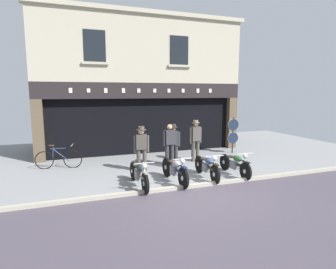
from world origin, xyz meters
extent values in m
cube|color=gray|center=(0.00, 5.00, -0.04)|extent=(21.62, 10.00, 0.08)
cube|color=#ABA492|center=(0.00, 0.08, 0.01)|extent=(21.62, 0.16, 0.18)
cube|color=black|center=(0.00, 7.30, 1.30)|extent=(8.85, 4.00, 2.60)
cube|color=brown|center=(-4.59, 5.18, 1.30)|extent=(0.44, 0.36, 2.60)
cube|color=brown|center=(4.59, 5.18, 1.30)|extent=(0.44, 0.36, 2.60)
cube|color=black|center=(0.00, 5.55, 1.43)|extent=(8.46, 0.03, 2.18)
cube|color=black|center=(0.00, 5.12, 2.95)|extent=(9.62, 0.24, 0.70)
cube|color=silver|center=(-3.25, 4.99, 2.95)|extent=(0.14, 0.03, 0.20)
cube|color=silver|center=(-2.53, 4.99, 2.95)|extent=(0.14, 0.03, 0.17)
cube|color=silver|center=(-1.82, 4.99, 2.95)|extent=(0.14, 0.03, 0.21)
cube|color=silver|center=(-1.06, 4.99, 2.95)|extent=(0.14, 0.03, 0.20)
cube|color=silver|center=(-0.36, 4.99, 2.95)|extent=(0.14, 0.03, 0.18)
cube|color=silver|center=(0.38, 4.99, 2.95)|extent=(0.14, 0.03, 0.17)
cube|color=silver|center=(1.07, 4.99, 2.95)|extent=(0.14, 0.03, 0.18)
cube|color=silver|center=(1.78, 4.99, 2.95)|extent=(0.14, 0.03, 0.18)
cube|color=silver|center=(2.55, 4.99, 2.95)|extent=(0.14, 0.03, 0.20)
cube|color=silver|center=(3.22, 4.99, 2.95)|extent=(0.14, 0.03, 0.19)
cube|color=#B5AD93|center=(0.00, 5.20, 4.78)|extent=(9.62, 0.40, 2.97)
cube|color=black|center=(-2.21, 4.99, 4.78)|extent=(0.90, 0.02, 1.30)
cube|color=#B5AD93|center=(-2.21, 4.95, 4.08)|extent=(1.10, 0.12, 0.10)
cube|color=black|center=(1.58, 4.99, 4.78)|extent=(0.90, 0.02, 1.30)
cube|color=#B5AD93|center=(1.58, 4.95, 4.08)|extent=(1.10, 0.12, 0.10)
cube|color=#B5AD93|center=(0.00, 5.10, 6.36)|extent=(9.92, 0.44, 0.18)
cylinder|color=black|center=(-1.45, 0.05, 0.30)|extent=(0.08, 0.61, 0.61)
cylinder|color=silver|center=(-1.45, 0.05, 0.30)|extent=(0.10, 0.14, 0.13)
cylinder|color=black|center=(-1.48, 1.42, 0.30)|extent=(0.09, 0.61, 0.61)
cylinder|color=silver|center=(-1.48, 1.42, 0.30)|extent=(0.11, 0.14, 0.13)
cube|color=gray|center=(-1.46, 0.74, 0.42)|extent=(0.10, 1.27, 0.07)
cube|color=slate|center=(-1.46, 0.74, 0.35)|extent=(0.21, 0.32, 0.26)
ellipsoid|color=black|center=(-1.46, 0.57, 0.62)|extent=(0.23, 0.46, 0.20)
ellipsoid|color=#38281E|center=(-1.47, 0.98, 0.60)|extent=(0.21, 0.30, 0.10)
cube|color=gray|center=(-1.45, 0.05, 0.63)|extent=(0.11, 0.36, 0.04)
sphere|color=silver|center=(-1.45, 0.11, 0.80)|extent=(0.15, 0.15, 0.15)
cylinder|color=silver|center=(-1.45, 0.11, 0.88)|extent=(0.62, 0.04, 0.02)
cylinder|color=silver|center=(-1.45, 0.09, 0.59)|extent=(0.04, 0.23, 0.62)
cylinder|color=black|center=(-0.26, 0.08, 0.33)|extent=(0.09, 0.66, 0.66)
cylinder|color=silver|center=(-0.26, 0.08, 0.33)|extent=(0.11, 0.15, 0.15)
cylinder|color=black|center=(-0.31, 1.42, 0.33)|extent=(0.10, 0.66, 0.66)
cylinder|color=silver|center=(-0.31, 1.42, 0.33)|extent=(0.12, 0.15, 0.15)
cube|color=#22294F|center=(-0.28, 0.75, 0.45)|extent=(0.12, 1.24, 0.07)
cube|color=slate|center=(-0.28, 0.75, 0.38)|extent=(0.21, 0.33, 0.26)
ellipsoid|color=gray|center=(-0.28, 0.59, 0.65)|extent=(0.24, 0.47, 0.20)
ellipsoid|color=#38281E|center=(-0.29, 0.99, 0.63)|extent=(0.21, 0.31, 0.10)
cube|color=#22294F|center=(-0.26, 0.08, 0.68)|extent=(0.11, 0.36, 0.04)
sphere|color=silver|center=(-0.26, 0.14, 0.83)|extent=(0.15, 0.15, 0.15)
cylinder|color=silver|center=(-0.26, 0.14, 0.91)|extent=(0.62, 0.05, 0.02)
cylinder|color=silver|center=(-0.26, 0.12, 0.62)|extent=(0.04, 0.23, 0.62)
cylinder|color=black|center=(0.86, 0.15, 0.31)|extent=(0.11, 0.62, 0.62)
cylinder|color=silver|center=(0.86, 0.15, 0.31)|extent=(0.11, 0.14, 0.14)
cylinder|color=black|center=(0.95, 1.47, 0.31)|extent=(0.12, 0.62, 0.62)
cylinder|color=silver|center=(0.95, 1.47, 0.31)|extent=(0.12, 0.14, 0.14)
cube|color=black|center=(0.90, 0.81, 0.43)|extent=(0.15, 1.22, 0.07)
cube|color=slate|center=(0.90, 0.81, 0.36)|extent=(0.22, 0.33, 0.26)
ellipsoid|color=navy|center=(0.89, 0.65, 0.63)|extent=(0.25, 0.47, 0.20)
ellipsoid|color=#38281E|center=(0.92, 1.05, 0.61)|extent=(0.22, 0.31, 0.10)
cube|color=black|center=(0.86, 0.15, 0.64)|extent=(0.12, 0.37, 0.04)
sphere|color=silver|center=(0.86, 0.21, 0.81)|extent=(0.15, 0.15, 0.15)
cylinder|color=silver|center=(0.86, 0.21, 0.89)|extent=(0.62, 0.07, 0.02)
cylinder|color=silver|center=(0.86, 0.19, 0.60)|extent=(0.05, 0.26, 0.61)
cylinder|color=black|center=(2.00, 0.15, 0.30)|extent=(0.07, 0.60, 0.60)
cylinder|color=silver|center=(2.00, 0.15, 0.30)|extent=(0.10, 0.13, 0.13)
cylinder|color=black|center=(2.01, 1.47, 0.30)|extent=(0.08, 0.60, 0.60)
cylinder|color=silver|center=(2.01, 1.47, 0.30)|extent=(0.11, 0.13, 0.13)
cube|color=black|center=(2.00, 0.81, 0.42)|extent=(0.08, 1.22, 0.07)
cube|color=slate|center=(2.00, 0.81, 0.35)|extent=(0.20, 0.32, 0.26)
ellipsoid|color=#26532C|center=(2.00, 0.65, 0.62)|extent=(0.22, 0.46, 0.20)
ellipsoid|color=#38281E|center=(2.00, 1.05, 0.60)|extent=(0.20, 0.30, 0.10)
cube|color=black|center=(2.00, 0.15, 0.62)|extent=(0.10, 0.36, 0.04)
sphere|color=silver|center=(2.00, 0.21, 0.80)|extent=(0.15, 0.15, 0.15)
cylinder|color=silver|center=(2.00, 0.21, 0.88)|extent=(0.62, 0.03, 0.02)
cylinder|color=silver|center=(2.00, 0.19, 0.59)|extent=(0.04, 0.26, 0.61)
cylinder|color=#47423D|center=(-0.84, 2.34, 0.42)|extent=(0.15, 0.15, 0.84)
cylinder|color=#47423D|center=(-1.06, 2.38, 0.42)|extent=(0.15, 0.15, 0.84)
cube|color=#47423D|center=(-0.95, 2.36, 1.09)|extent=(0.41, 0.29, 0.54)
cube|color=silver|center=(-0.93, 2.47, 1.16)|extent=(0.14, 0.05, 0.30)
cube|color=#47234C|center=(-0.93, 2.49, 1.15)|extent=(0.05, 0.02, 0.28)
cylinder|color=#47423D|center=(-0.72, 2.32, 1.02)|extent=(0.09, 0.09, 0.62)
cylinder|color=#47423D|center=(-1.18, 2.40, 1.02)|extent=(0.09, 0.09, 0.62)
sphere|color=tan|center=(-0.95, 2.36, 1.48)|extent=(0.21, 0.21, 0.21)
cylinder|color=#4C4238|center=(-0.95, 2.36, 1.54)|extent=(0.36, 0.36, 0.01)
cylinder|color=#4C4238|center=(-0.95, 2.36, 1.60)|extent=(0.22, 0.22, 0.12)
cylinder|color=#2D2D33|center=(0.34, 2.61, 0.45)|extent=(0.15, 0.15, 0.90)
cylinder|color=#2D2D33|center=(0.12, 2.59, 0.45)|extent=(0.15, 0.15, 0.90)
cube|color=#2D2D33|center=(0.23, 2.60, 1.17)|extent=(0.40, 0.26, 0.56)
cube|color=silver|center=(0.22, 2.71, 1.23)|extent=(0.14, 0.03, 0.32)
cube|color=navy|center=(0.22, 2.73, 1.22)|extent=(0.05, 0.02, 0.29)
cylinder|color=#2D2D33|center=(0.46, 2.62, 1.12)|extent=(0.09, 0.09, 0.57)
cylinder|color=#2D2D33|center=(0.00, 2.58, 1.12)|extent=(0.09, 0.09, 0.57)
sphere|color=tan|center=(0.23, 2.60, 1.56)|extent=(0.21, 0.21, 0.21)
cylinder|color=#47423D|center=(1.68, 3.11, 0.44)|extent=(0.15, 0.15, 0.88)
cylinder|color=#47423D|center=(1.46, 3.08, 0.44)|extent=(0.15, 0.15, 0.88)
cube|color=#47423D|center=(1.57, 3.09, 1.16)|extent=(0.40, 0.26, 0.60)
cube|color=silver|center=(1.56, 3.21, 1.24)|extent=(0.14, 0.03, 0.34)
cube|color=black|center=(1.55, 3.22, 1.22)|extent=(0.05, 0.02, 0.31)
cylinder|color=#47423D|center=(1.80, 3.12, 1.10)|extent=(0.09, 0.09, 0.65)
cylinder|color=#47423D|center=(1.33, 3.07, 1.10)|extent=(0.09, 0.09, 0.65)
sphere|color=tan|center=(1.57, 3.09, 1.57)|extent=(0.19, 0.19, 0.19)
cylinder|color=#7F705B|center=(1.57, 3.09, 1.63)|extent=(0.33, 0.33, 0.01)
cylinder|color=#7F705B|center=(1.57, 3.09, 1.68)|extent=(0.20, 0.20, 0.11)
cylinder|color=#2D2D33|center=(0.54, 2.72, 0.41)|extent=(0.15, 0.15, 0.83)
cylinder|color=#2D2D33|center=(0.32, 2.74, 0.41)|extent=(0.15, 0.15, 0.83)
cube|color=#2D2D33|center=(0.43, 2.73, 1.09)|extent=(0.40, 0.26, 0.56)
cube|color=silver|center=(0.44, 2.84, 1.16)|extent=(0.14, 0.03, 0.32)
cube|color=brown|center=(0.44, 2.86, 1.15)|extent=(0.05, 0.02, 0.29)
cylinder|color=#2D2D33|center=(0.67, 2.70, 1.05)|extent=(0.09, 0.09, 0.57)
cylinder|color=#2D2D33|center=(0.20, 2.75, 1.05)|extent=(0.09, 0.09, 0.57)
sphere|color=#9E7A5B|center=(0.43, 2.73, 1.48)|extent=(0.20, 0.20, 0.20)
cylinder|color=#332D28|center=(0.43, 2.73, 1.54)|extent=(0.34, 0.34, 0.01)
cylinder|color=#332D28|center=(0.43, 2.73, 1.59)|extent=(0.21, 0.21, 0.11)
cylinder|color=#232328|center=(3.95, 3.98, 0.85)|extent=(0.06, 0.06, 1.71)
cylinder|color=#192338|center=(3.95, 3.96, 1.36)|extent=(0.55, 0.03, 0.55)
torus|color=beige|center=(3.95, 3.98, 1.36)|extent=(0.58, 0.04, 0.58)
cylinder|color=#192338|center=(3.95, 3.96, 0.73)|extent=(0.55, 0.03, 0.55)
torus|color=beige|center=(3.95, 3.98, 0.73)|extent=(0.58, 0.04, 0.58)
cube|color=silver|center=(-1.79, 5.40, 1.65)|extent=(0.65, 0.02, 0.96)
cube|color=#232328|center=(-1.79, 5.39, 2.03)|extent=(0.65, 0.01, 0.20)
torus|color=black|center=(-3.32, 3.73, 0.33)|extent=(0.69, 0.16, 0.70)
torus|color=black|center=(-4.34, 3.92, 0.33)|extent=(0.69, 0.16, 0.70)
cylinder|color=navy|center=(-3.73, 3.81, 0.51)|extent=(0.57, 0.14, 0.50)
cylinder|color=navy|center=(-3.83, 3.82, 0.77)|extent=(0.57, 0.13, 0.03)
cylinder|color=navy|center=(-4.01, 3.86, 0.63)|extent=(0.08, 0.04, 0.52)
ellipsoid|color=#332319|center=(-4.05, 3.87, 0.89)|extent=(0.26, 0.16, 0.06)
cylinder|color=silver|center=(-3.32, 3.73, 0.89)|extent=(0.11, 0.50, 0.02)
camera|label=1|loc=(-3.46, -7.45, 2.88)|focal=30.20mm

